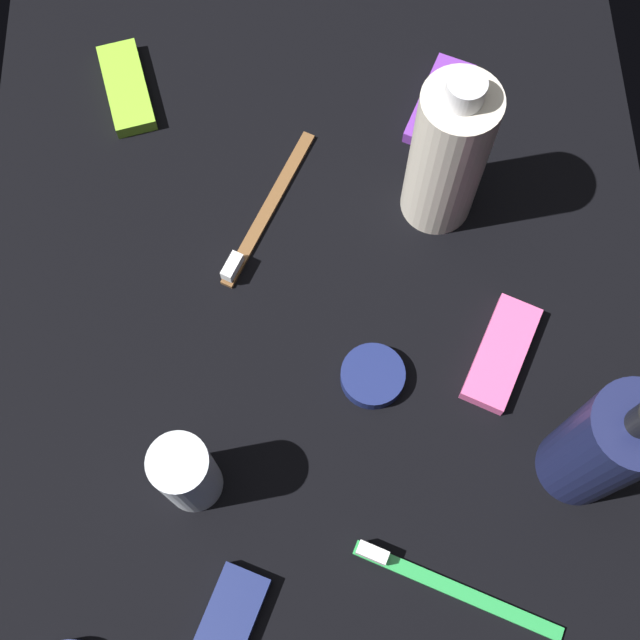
% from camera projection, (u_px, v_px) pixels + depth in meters
% --- Properties ---
extents(ground_plane, '(0.84, 0.64, 0.01)m').
position_uv_depth(ground_plane, '(320.00, 333.00, 0.78)').
color(ground_plane, black).
extents(lotion_bottle, '(0.07, 0.07, 0.19)m').
position_uv_depth(lotion_bottle, '(604.00, 447.00, 0.66)').
color(lotion_bottle, '#191E47').
rests_on(lotion_bottle, ground_plane).
extents(bodywash_bottle, '(0.07, 0.07, 0.19)m').
position_uv_depth(bodywash_bottle, '(448.00, 155.00, 0.74)').
color(bodywash_bottle, silver).
rests_on(bodywash_bottle, ground_plane).
extents(deodorant_stick, '(0.05, 0.05, 0.10)m').
position_uv_depth(deodorant_stick, '(187.00, 474.00, 0.68)').
color(deodorant_stick, silver).
rests_on(deodorant_stick, ground_plane).
extents(toothbrush_green, '(0.09, 0.17, 0.02)m').
position_uv_depth(toothbrush_green, '(444.00, 585.00, 0.69)').
color(toothbrush_green, green).
rests_on(toothbrush_green, ground_plane).
extents(toothbrush_brown, '(0.17, 0.09, 0.02)m').
position_uv_depth(toothbrush_brown, '(264.00, 215.00, 0.81)').
color(toothbrush_brown, brown).
rests_on(toothbrush_brown, ground_plane).
extents(snack_bar_navy, '(0.11, 0.08, 0.01)m').
position_uv_depth(snack_bar_navy, '(224.00, 634.00, 0.68)').
color(snack_bar_navy, navy).
rests_on(snack_bar_navy, ground_plane).
extents(snack_bar_lime, '(0.11, 0.06, 0.01)m').
position_uv_depth(snack_bar_lime, '(127.00, 88.00, 0.86)').
color(snack_bar_lime, '#8CD133').
rests_on(snack_bar_lime, ground_plane).
extents(snack_bar_purple, '(0.11, 0.08, 0.01)m').
position_uv_depth(snack_bar_purple, '(439.00, 103.00, 0.85)').
color(snack_bar_purple, purple).
rests_on(snack_bar_purple, ground_plane).
extents(snack_bar_pink, '(0.11, 0.08, 0.01)m').
position_uv_depth(snack_bar_pink, '(501.00, 353.00, 0.76)').
color(snack_bar_pink, '#E55999').
rests_on(snack_bar_pink, ground_plane).
extents(cream_tin_right, '(0.06, 0.06, 0.02)m').
position_uv_depth(cream_tin_right, '(373.00, 376.00, 0.75)').
color(cream_tin_right, navy).
rests_on(cream_tin_right, ground_plane).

